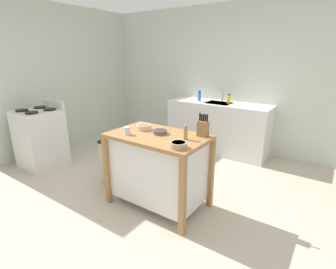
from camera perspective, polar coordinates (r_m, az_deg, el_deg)
name	(u,v)px	position (r m, az deg, el deg)	size (l,w,h in m)	color
ground_plane	(143,203)	(3.23, -5.54, -15.04)	(6.22, 6.22, 0.00)	#BCB29E
wall_back	(229,79)	(4.92, 13.60, 12.05)	(5.22, 0.10, 2.60)	silver
wall_left	(70,78)	(5.35, -21.30, 11.77)	(0.10, 3.12, 2.60)	beige
kitchen_island	(158,166)	(2.97, -2.22, -7.18)	(1.11, 0.68, 0.88)	#9E7042
knife_block	(203,128)	(2.78, 7.89, 1.49)	(0.11, 0.09, 0.25)	olive
bowl_ceramic_small	(160,132)	(2.85, -1.77, 0.64)	(0.16, 0.16, 0.05)	#564C47
bowl_stoneware_deep	(144,127)	(3.02, -5.46, 1.71)	(0.17, 0.17, 0.06)	beige
bowl_ceramic_wide	(178,145)	(2.42, 2.38, -2.34)	(0.16, 0.16, 0.06)	tan
drinking_cup	(127,131)	(2.86, -9.20, 0.85)	(0.07, 0.07, 0.09)	silver
pepper_grinder	(185,132)	(2.65, 3.96, 0.52)	(0.04, 0.04, 0.17)	#AD7F4C
trash_bin	(116,162)	(3.58, -11.70, -6.13)	(0.36, 0.28, 0.63)	#B7B2A8
sink_counter	(218,127)	(4.76, 11.09, 1.69)	(1.84, 0.60, 0.91)	silver
sink_faucet	(223,95)	(4.77, 12.19, 8.58)	(0.02, 0.02, 0.22)	#B7BCC1
bottle_spray_cleaner	(229,99)	(4.62, 13.54, 7.79)	(0.07, 0.07, 0.17)	yellow
bottle_dish_soap	(199,96)	(4.76, 7.06, 8.57)	(0.06, 0.06, 0.19)	blue
stove	(41,138)	(4.51, -26.75, -0.71)	(0.60, 0.60, 1.03)	silver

